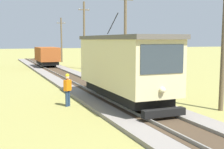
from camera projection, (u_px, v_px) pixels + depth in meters
name	position (u px, v px, depth m)	size (l,w,h in m)	color
red_tram	(124.00, 65.00, 16.62)	(2.60, 8.54, 4.79)	beige
freight_car	(47.00, 56.00, 38.58)	(2.40, 5.20, 2.31)	#93471E
utility_pole_near_tram	(224.00, 30.00, 15.03)	(1.40, 0.31, 7.91)	brown
utility_pole_mid	(125.00, 34.00, 25.92)	(1.40, 0.27, 7.89)	brown
utility_pole_far	(84.00, 35.00, 37.06)	(1.40, 0.32, 8.14)	brown
utility_pole_distant	(61.00, 39.00, 48.73)	(1.40, 0.39, 7.07)	brown
second_worker	(68.00, 88.00, 16.37)	(0.45, 0.41, 1.78)	navy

